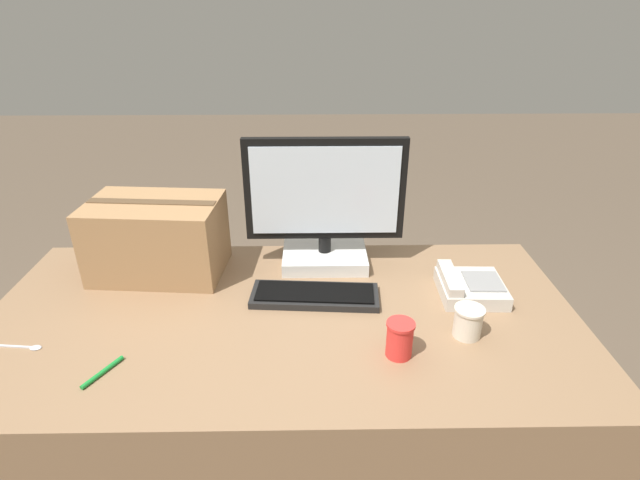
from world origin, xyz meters
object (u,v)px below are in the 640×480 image
(paper_cup_left, at_px, (400,339))
(spoon, at_px, (24,347))
(keyboard, at_px, (315,295))
(cardboard_box, at_px, (157,238))
(pen_marker, at_px, (103,372))
(desk_phone, at_px, (469,287))
(paper_cup_right, at_px, (468,322))
(monitor, at_px, (325,213))

(paper_cup_left, height_order, spoon, paper_cup_left)
(keyboard, height_order, spoon, keyboard)
(cardboard_box, height_order, pen_marker, cardboard_box)
(desk_phone, distance_m, paper_cup_left, 0.40)
(desk_phone, distance_m, paper_cup_right, 0.22)
(monitor, xyz_separation_m, spoon, (-0.84, -0.47, -0.19))
(paper_cup_left, distance_m, paper_cup_right, 0.22)
(desk_phone, xyz_separation_m, spoon, (-1.30, -0.25, -0.03))
(keyboard, xyz_separation_m, paper_cup_right, (0.43, -0.19, 0.03))
(spoon, bearing_deg, keyboard, 21.87)
(spoon, bearing_deg, cardboard_box, 63.05)
(keyboard, height_order, paper_cup_left, paper_cup_left)
(pen_marker, bearing_deg, cardboard_box, 27.42)
(keyboard, bearing_deg, paper_cup_right, -20.32)
(paper_cup_right, bearing_deg, paper_cup_left, -158.36)
(keyboard, bearing_deg, spoon, -160.03)
(keyboard, bearing_deg, monitor, 84.99)
(desk_phone, height_order, spoon, desk_phone)
(paper_cup_left, xyz_separation_m, spoon, (-1.03, 0.05, -0.05))
(desk_phone, xyz_separation_m, pen_marker, (-1.04, -0.36, -0.02))
(keyboard, xyz_separation_m, pen_marker, (-0.55, -0.34, -0.01))
(desk_phone, height_order, cardboard_box, cardboard_box)
(desk_phone, height_order, paper_cup_left, paper_cup_left)
(cardboard_box, xyz_separation_m, pen_marker, (-0.01, -0.53, -0.12))
(paper_cup_left, distance_m, cardboard_box, 0.89)
(monitor, distance_m, pen_marker, 0.84)
(monitor, bearing_deg, keyboard, -98.98)
(paper_cup_right, distance_m, pen_marker, 0.99)
(spoon, bearing_deg, paper_cup_left, 3.28)
(spoon, relative_size, cardboard_box, 0.32)
(keyboard, relative_size, spoon, 2.85)
(paper_cup_left, distance_m, spoon, 1.03)
(monitor, height_order, pen_marker, monitor)
(cardboard_box, bearing_deg, keyboard, -19.26)
(desk_phone, relative_size, paper_cup_left, 1.99)
(desk_phone, xyz_separation_m, cardboard_box, (-1.03, 0.17, 0.10))
(paper_cup_left, xyz_separation_m, paper_cup_right, (0.21, 0.08, -0.01))
(cardboard_box, relative_size, pen_marker, 3.78)
(desk_phone, bearing_deg, pen_marker, -159.45)
(monitor, distance_m, cardboard_box, 0.58)
(paper_cup_right, relative_size, pen_marker, 0.76)
(keyboard, bearing_deg, desk_phone, 5.99)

